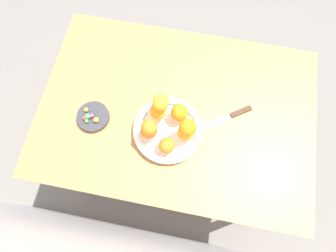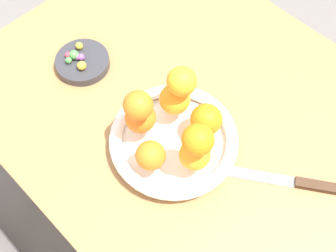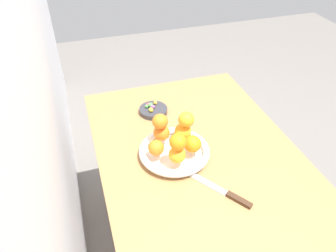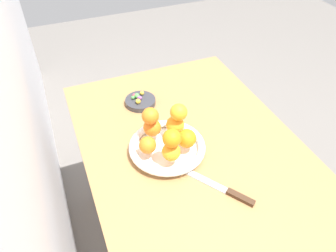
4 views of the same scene
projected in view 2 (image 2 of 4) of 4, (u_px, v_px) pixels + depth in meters
The scene contains 21 objects.
ground_plane at pixel (193, 223), 1.56m from camera, with size 6.00×6.00×0.00m, color slate.
dining_table at pixel (207, 141), 0.99m from camera, with size 1.10×0.76×0.74m.
fruit_bowl at pixel (174, 140), 0.87m from camera, with size 0.27×0.27×0.04m.
candy_dish at pixel (83, 62), 0.98m from camera, with size 0.13×0.13×0.02m, color #333338.
orange_0 at pixel (140, 118), 0.84m from camera, with size 0.06×0.06×0.06m, color orange.
orange_1 at pixel (151, 155), 0.80m from camera, with size 0.06×0.06×0.06m, color orange.
orange_2 at pixel (195, 155), 0.80m from camera, with size 0.06×0.06×0.06m, color orange.
orange_3 at pixel (206, 120), 0.83m from camera, with size 0.07×0.07×0.07m, color orange.
orange_4 at pixel (175, 99), 0.86m from camera, with size 0.07×0.07×0.07m, color orange.
orange_5 at pixel (182, 81), 0.80m from camera, with size 0.06×0.06×0.06m, color orange.
orange_6 at pixel (138, 106), 0.78m from camera, with size 0.06×0.06×0.06m, color orange.
orange_7 at pixel (198, 140), 0.74m from camera, with size 0.06×0.06×0.06m, color orange.
candy_ball_0 at pixel (74, 55), 0.97m from camera, with size 0.02×0.02×0.02m, color #4C9947.
candy_ball_1 at pixel (69, 60), 0.96m from camera, with size 0.02×0.02×0.02m, color #4C9947.
candy_ball_2 at pixel (81, 66), 0.95m from camera, with size 0.02×0.02×0.02m, color #C6384C.
candy_ball_3 at pixel (82, 66), 0.95m from camera, with size 0.02×0.02×0.02m, color gold.
candy_ball_4 at pixel (81, 57), 0.97m from camera, with size 0.02×0.02×0.02m, color #8C4C99.
candy_ball_5 at pixel (78, 57), 0.97m from camera, with size 0.02×0.02×0.02m, color #8C4C99.
candy_ball_6 at pixel (68, 55), 0.97m from camera, with size 0.02×0.02×0.02m, color #C6384C.
candy_ball_7 at pixel (79, 46), 0.98m from camera, with size 0.02×0.02×0.02m, color gold.
knife at pixel (286, 181), 0.84m from camera, with size 0.23×0.16×0.01m.
Camera 2 is at (-0.26, 0.39, 1.53)m, focal length 45.00 mm.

